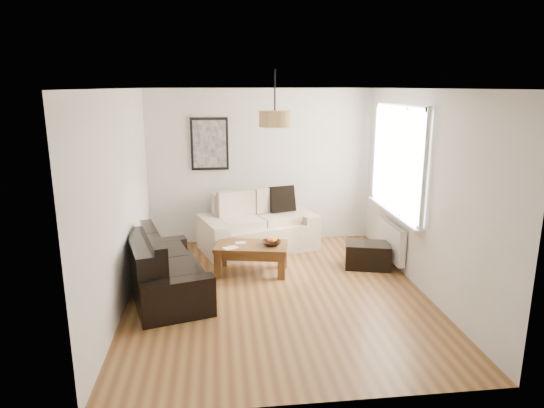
{
  "coord_description": "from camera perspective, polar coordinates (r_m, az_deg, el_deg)",
  "views": [
    {
      "loc": [
        -0.74,
        -5.71,
        2.63
      ],
      "look_at": [
        0.0,
        0.6,
        1.05
      ],
      "focal_mm": 31.38,
      "sensor_mm": 36.0,
      "label": 1
    }
  ],
  "objects": [
    {
      "name": "fruit_bowl",
      "position": [
        6.79,
        -0.05,
        -4.72
      ],
      "size": [
        0.27,
        0.27,
        0.07
      ],
      "primitive_type": "imported",
      "rotation": [
        0.0,
        0.0,
        0.0
      ],
      "color": "black",
      "rests_on": "coffee_table"
    },
    {
      "name": "ceiling",
      "position": [
        5.75,
        0.72,
        13.68
      ],
      "size": [
        3.8,
        4.5,
        0.0
      ],
      "primitive_type": null,
      "color": "white",
      "rests_on": "floor"
    },
    {
      "name": "floor",
      "position": [
        6.32,
        0.64,
        -10.59
      ],
      "size": [
        4.5,
        4.5,
        0.0
      ],
      "primitive_type": "plane",
      "color": "brown",
      "rests_on": "ground"
    },
    {
      "name": "cushion_left",
      "position": [
        7.94,
        -3.63,
        0.26
      ],
      "size": [
        0.4,
        0.23,
        0.38
      ],
      "primitive_type": "cube",
      "rotation": [
        0.0,
        0.0,
        -0.31
      ],
      "color": "black",
      "rests_on": "loveseat_cream"
    },
    {
      "name": "wall_back",
      "position": [
        8.1,
        -1.36,
        4.51
      ],
      "size": [
        3.8,
        0.04,
        2.6
      ],
      "primitive_type": null,
      "color": "silver",
      "rests_on": "floor"
    },
    {
      "name": "wall_front",
      "position": [
        3.77,
        5.08,
        -6.68
      ],
      "size": [
        3.8,
        0.04,
        2.6
      ],
      "primitive_type": null,
      "color": "silver",
      "rests_on": "floor"
    },
    {
      "name": "orange_a",
      "position": [
        6.89,
        0.1,
        -4.39
      ],
      "size": [
        0.09,
        0.09,
        0.07
      ],
      "primitive_type": "sphere",
      "rotation": [
        0.0,
        0.0,
        -0.32
      ],
      "color": "orange",
      "rests_on": "fruit_bowl"
    },
    {
      "name": "ottoman",
      "position": [
        7.24,
        11.4,
        -6.04
      ],
      "size": [
        0.74,
        0.57,
        0.37
      ],
      "primitive_type": "cube",
      "rotation": [
        0.0,
        0.0,
        -0.26
      ],
      "color": "black",
      "rests_on": "floor"
    },
    {
      "name": "poster",
      "position": [
        7.98,
        -7.5,
        7.16
      ],
      "size": [
        0.62,
        0.04,
        0.87
      ],
      "primitive_type": null,
      "color": "black",
      "rests_on": "wall_back"
    },
    {
      "name": "wall_left",
      "position": [
        5.97,
        -17.72,
        0.44
      ],
      "size": [
        0.04,
        4.5,
        2.6
      ],
      "primitive_type": null,
      "color": "silver",
      "rests_on": "floor"
    },
    {
      "name": "window_bay",
      "position": [
        7.08,
        14.99,
        5.14
      ],
      "size": [
        0.14,
        1.9,
        1.6
      ],
      "primitive_type": null,
      "color": "white",
      "rests_on": "wall_right"
    },
    {
      "name": "cushion_right",
      "position": [
        8.0,
        1.19,
        0.59
      ],
      "size": [
        0.46,
        0.25,
        0.44
      ],
      "primitive_type": "cube",
      "rotation": [
        0.0,
        0.0,
        0.29
      ],
      "color": "black",
      "rests_on": "loveseat_cream"
    },
    {
      "name": "pendant_shade",
      "position": [
        6.06,
        0.34,
        10.2
      ],
      "size": [
        0.4,
        0.4,
        0.2
      ],
      "primitive_type": "cylinder",
      "color": "tan",
      "rests_on": "ceiling"
    },
    {
      "name": "sofa_leather",
      "position": [
        6.31,
        -12.63,
        -7.3
      ],
      "size": [
        1.29,
        1.92,
        0.76
      ],
      "primitive_type": null,
      "rotation": [
        0.0,
        0.0,
        1.84
      ],
      "color": "black",
      "rests_on": "floor"
    },
    {
      "name": "papers",
      "position": [
        6.72,
        -4.98,
        -5.25
      ],
      "size": [
        0.24,
        0.21,
        0.01
      ],
      "primitive_type": "cube",
      "rotation": [
        0.0,
        0.0,
        0.46
      ],
      "color": "white",
      "rests_on": "coffee_table"
    },
    {
      "name": "wall_right",
      "position": [
        6.43,
        17.74,
        1.36
      ],
      "size": [
        0.04,
        4.5,
        2.6
      ],
      "primitive_type": null,
      "color": "silver",
      "rests_on": "floor"
    },
    {
      "name": "orange_c",
      "position": [
        6.9,
        -0.32,
        -4.36
      ],
      "size": [
        0.1,
        0.1,
        0.08
      ],
      "primitive_type": "sphere",
      "rotation": [
        0.0,
        0.0,
        -0.2
      ],
      "color": "orange",
      "rests_on": "fruit_bowl"
    },
    {
      "name": "coffee_table",
      "position": [
        6.92,
        -2.48,
        -6.52
      ],
      "size": [
        1.12,
        0.75,
        0.42
      ],
      "primitive_type": null,
      "rotation": [
        0.0,
        0.0,
        -0.2
      ],
      "color": "brown",
      "rests_on": "floor"
    },
    {
      "name": "radiator",
      "position": [
        7.34,
        14.1,
        -4.31
      ],
      "size": [
        0.1,
        0.9,
        0.52
      ],
      "primitive_type": "cube",
      "color": "white",
      "rests_on": "wall_right"
    },
    {
      "name": "loveseat_cream",
      "position": [
        7.82,
        -1.66,
        -2.2
      ],
      "size": [
        2.03,
        1.5,
        0.9
      ],
      "primitive_type": null,
      "rotation": [
        0.0,
        0.0,
        0.31
      ],
      "color": "beige",
      "rests_on": "floor"
    },
    {
      "name": "orange_b",
      "position": [
        6.91,
        0.39,
        -4.33
      ],
      "size": [
        0.09,
        0.09,
        0.08
      ],
      "primitive_type": "sphere",
      "rotation": [
        0.0,
        0.0,
        -0.08
      ],
      "color": "orange",
      "rests_on": "fruit_bowl"
    }
  ]
}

